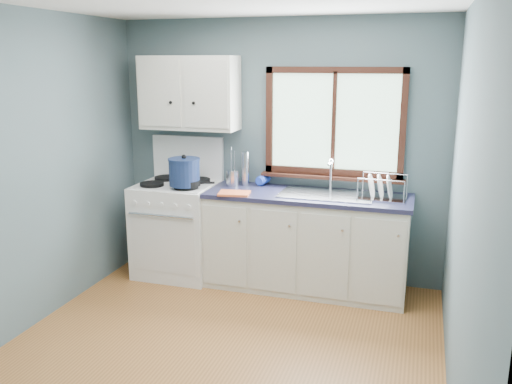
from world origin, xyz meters
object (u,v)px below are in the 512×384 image
(gas_range, at_px, (178,226))
(stockpot, at_px, (184,172))
(sink, at_px, (326,202))
(base_cabinets, at_px, (306,246))
(thermos, at_px, (245,169))
(utensil_crock, at_px, (233,178))
(skillet, at_px, (187,183))
(dish_rack, at_px, (381,192))

(gas_range, relative_size, stockpot, 4.22)
(sink, bearing_deg, gas_range, -179.29)
(base_cabinets, xyz_separation_m, thermos, (-0.65, 0.16, 0.67))
(sink, xyz_separation_m, thermos, (-0.83, 0.16, 0.23))
(stockpot, distance_m, thermos, 0.60)
(base_cabinets, height_order, utensil_crock, utensil_crock)
(base_cabinets, xyz_separation_m, utensil_crock, (-0.76, 0.10, 0.59))
(skillet, height_order, dish_rack, dish_rack)
(sink, distance_m, skillet, 1.32)
(stockpot, bearing_deg, thermos, 35.09)
(base_cabinets, relative_size, thermos, 5.63)
(base_cabinets, height_order, thermos, thermos)
(gas_range, distance_m, thermos, 0.90)
(base_cabinets, bearing_deg, gas_range, -179.18)
(gas_range, xyz_separation_m, sink, (1.49, 0.02, 0.37))
(skillet, relative_size, dish_rack, 1.00)
(utensil_crock, height_order, thermos, utensil_crock)
(base_cabinets, xyz_separation_m, dish_rack, (0.66, 0.02, 0.57))
(dish_rack, bearing_deg, thermos, 176.67)
(base_cabinets, distance_m, stockpot, 1.34)
(skillet, distance_m, utensil_crock, 0.46)
(sink, relative_size, stockpot, 2.61)
(skillet, bearing_deg, stockpot, 170.89)
(utensil_crock, xyz_separation_m, dish_rack, (1.42, -0.08, -0.02))
(gas_range, distance_m, utensil_crock, 0.75)
(gas_range, xyz_separation_m, utensil_crock, (0.55, 0.12, 0.51))
(gas_range, height_order, base_cabinets, gas_range)
(gas_range, distance_m, stockpot, 0.64)
(sink, bearing_deg, dish_rack, 2.82)
(skillet, distance_m, dish_rack, 1.79)
(stockpot, height_order, thermos, stockpot)
(sink, xyz_separation_m, dish_rack, (0.48, 0.02, 0.12))
(gas_range, height_order, utensil_crock, gas_range)
(gas_range, xyz_separation_m, stockpot, (0.17, -0.16, 0.60))
(gas_range, relative_size, thermos, 4.14)
(base_cabinets, relative_size, utensil_crock, 4.80)
(stockpot, height_order, utensil_crock, utensil_crock)
(base_cabinets, relative_size, dish_rack, 4.33)
(gas_range, height_order, dish_rack, gas_range)
(utensil_crock, bearing_deg, skillet, -142.05)
(skillet, bearing_deg, thermos, 20.05)
(utensil_crock, bearing_deg, stockpot, -143.19)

